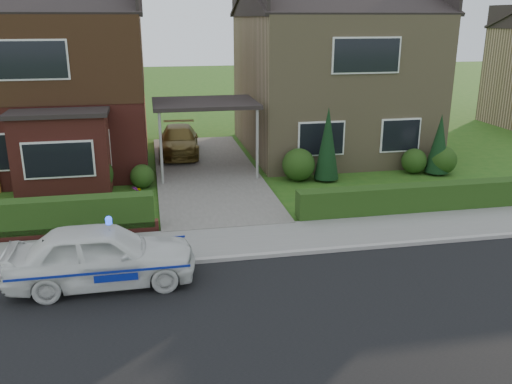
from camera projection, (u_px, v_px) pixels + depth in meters
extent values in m
plane|color=#245316|center=(268.00, 325.00, 10.51)|extent=(120.00, 120.00, 0.00)
cube|color=black|center=(268.00, 325.00, 10.51)|extent=(60.00, 6.00, 0.02)
cube|color=#9E9993|center=(241.00, 258.00, 13.34)|extent=(60.00, 0.16, 0.12)
cube|color=slate|center=(235.00, 241.00, 14.32)|extent=(60.00, 2.00, 0.10)
cube|color=#666059|center=(207.00, 172.00, 20.76)|extent=(3.80, 12.00, 0.12)
cube|color=maroon|center=(52.00, 91.00, 21.63)|extent=(7.20, 8.00, 5.80)
cube|color=white|center=(87.00, 149.00, 18.63)|extent=(1.60, 0.08, 1.30)
cube|color=white|center=(27.00, 60.00, 17.41)|extent=(2.60, 0.08, 1.30)
cube|color=black|center=(48.00, 54.00, 21.18)|extent=(7.26, 8.06, 2.90)
cube|color=maroon|center=(62.00, 156.00, 17.87)|extent=(3.00, 1.40, 2.70)
cube|color=black|center=(57.00, 113.00, 17.44)|extent=(3.20, 1.60, 0.14)
cube|color=#927E59|center=(329.00, 85.00, 23.76)|extent=(7.20, 8.00, 5.80)
cube|color=white|center=(321.00, 139.00, 20.18)|extent=(1.80, 0.08, 1.30)
cube|color=white|center=(400.00, 135.00, 20.76)|extent=(1.60, 0.08, 1.30)
cube|color=white|center=(366.00, 55.00, 19.55)|extent=(2.60, 0.08, 1.30)
cube|color=black|center=(205.00, 103.00, 19.96)|extent=(3.80, 3.00, 0.14)
cylinder|color=gray|center=(161.00, 149.00, 18.75)|extent=(0.10, 0.10, 2.70)
cylinder|color=gray|center=(257.00, 145.00, 19.38)|extent=(0.10, 0.10, 2.70)
cube|color=maroon|center=(12.00, 236.00, 14.34)|extent=(7.70, 0.25, 0.36)
cube|color=black|center=(14.00, 240.00, 14.53)|extent=(7.50, 0.55, 0.90)
cube|color=black|center=(415.00, 213.00, 16.58)|extent=(7.50, 0.55, 0.80)
sphere|color=black|center=(93.00, 174.00, 18.26)|extent=(1.32, 1.32, 1.32)
sphere|color=black|center=(142.00, 176.00, 18.91)|extent=(0.84, 0.84, 0.84)
sphere|color=black|center=(299.00, 165.00, 19.69)|extent=(1.20, 1.20, 1.20)
sphere|color=black|center=(414.00, 161.00, 20.67)|extent=(0.96, 0.96, 0.96)
sphere|color=black|center=(442.00, 160.00, 20.56)|extent=(1.08, 1.08, 1.08)
cone|color=black|center=(327.00, 146.00, 19.48)|extent=(0.90, 0.90, 2.60)
cone|color=black|center=(439.00, 146.00, 20.35)|extent=(0.90, 0.90, 2.20)
imported|color=white|center=(102.00, 255.00, 11.95)|extent=(1.67, 4.09, 1.39)
sphere|color=#193FF2|center=(109.00, 222.00, 11.75)|extent=(0.17, 0.17, 0.17)
cube|color=navy|center=(100.00, 274.00, 11.19)|extent=(3.75, 0.02, 0.05)
cube|color=navy|center=(105.00, 243.00, 12.73)|extent=(3.75, 0.01, 0.05)
ellipsoid|color=black|center=(46.00, 250.00, 11.56)|extent=(0.22, 0.17, 0.21)
sphere|color=white|center=(46.00, 251.00, 11.51)|extent=(0.11, 0.11, 0.11)
sphere|color=black|center=(46.00, 244.00, 11.50)|extent=(0.13, 0.13, 0.13)
cone|color=black|center=(43.00, 241.00, 11.48)|extent=(0.04, 0.04, 0.05)
cone|color=black|center=(48.00, 241.00, 11.50)|extent=(0.04, 0.04, 0.05)
imported|color=brown|center=(179.00, 140.00, 23.09)|extent=(1.89, 4.12, 1.17)
imported|color=gray|center=(139.00, 200.00, 16.46)|extent=(0.48, 0.48, 0.81)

